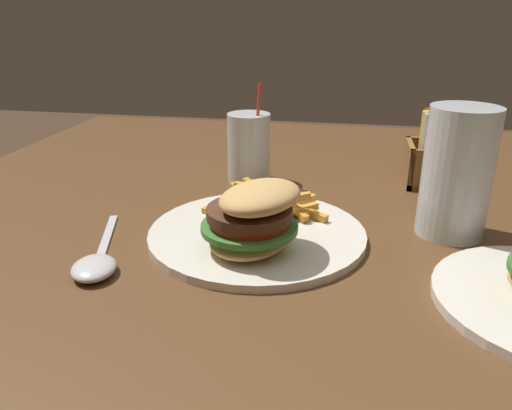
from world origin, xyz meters
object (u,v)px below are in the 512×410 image
juice_glass (248,149)px  spoon (94,265)px  beer_glass (455,176)px  meal_plate_near (255,224)px  condiment_caddy (428,156)px

juice_glass → spoon: (0.34, -0.10, -0.05)m
beer_glass → spoon: size_ratio=0.86×
meal_plate_near → condiment_caddy: bearing=139.7°
beer_glass → juice_glass: bearing=-118.8°
juice_glass → condiment_caddy: juice_glass is taller
meal_plate_near → juice_glass: juice_glass is taller
condiment_caddy → juice_glass: bearing=-83.1°
juice_glass → spoon: bearing=-17.2°
meal_plate_near → beer_glass: beer_glass is taller
meal_plate_near → juice_glass: size_ratio=1.69×
beer_glass → condiment_caddy: bearing=-179.0°
beer_glass → meal_plate_near: bearing=-71.6°
meal_plate_near → beer_glass: (-0.08, 0.24, 0.05)m
spoon → condiment_caddy: size_ratio=1.59×
meal_plate_near → beer_glass: size_ratio=1.67×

